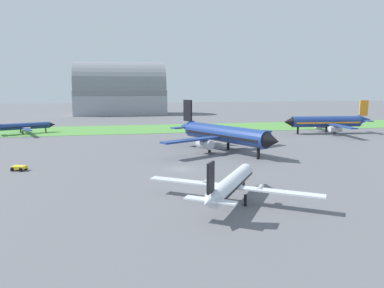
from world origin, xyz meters
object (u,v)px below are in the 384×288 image
(airplane_parked_jet_far, at_px, (328,122))
(airplane_taxiing_turboprop, at_px, (23,126))
(airplane_midfield_jet, at_px, (222,134))
(airplane_foreground_turboprop, at_px, (231,184))
(baggage_cart_near_gate, at_px, (19,168))

(airplane_parked_jet_far, bearing_deg, airplane_taxiing_turboprop, -5.97)
(airplane_midfield_jet, height_order, airplane_parked_jet_far, airplane_midfield_jet)
(airplane_midfield_jet, xyz_separation_m, airplane_foreground_turboprop, (-9.24, -36.27, -1.71))
(airplane_midfield_jet, xyz_separation_m, airplane_parked_jet_far, (43.59, 25.53, -0.36))
(airplane_taxiing_turboprop, bearing_deg, baggage_cart_near_gate, -99.36)
(airplane_parked_jet_far, distance_m, airplane_foreground_turboprop, 81.31)
(airplane_taxiing_turboprop, bearing_deg, airplane_midfield_jet, -61.31)
(airplane_foreground_turboprop, height_order, baggage_cart_near_gate, airplane_foreground_turboprop)
(airplane_parked_jet_far, height_order, airplane_foreground_turboprop, airplane_parked_jet_far)
(airplane_midfield_jet, relative_size, airplane_parked_jet_far, 1.00)
(airplane_taxiing_turboprop, bearing_deg, airplane_parked_jet_far, -33.29)
(airplane_parked_jet_far, bearing_deg, baggage_cart_near_gate, 27.96)
(airplane_taxiing_turboprop, height_order, airplane_parked_jet_far, airplane_parked_jet_far)
(airplane_taxiing_turboprop, height_order, airplane_foreground_turboprop, airplane_foreground_turboprop)
(baggage_cart_near_gate, bearing_deg, airplane_taxiing_turboprop, -58.06)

